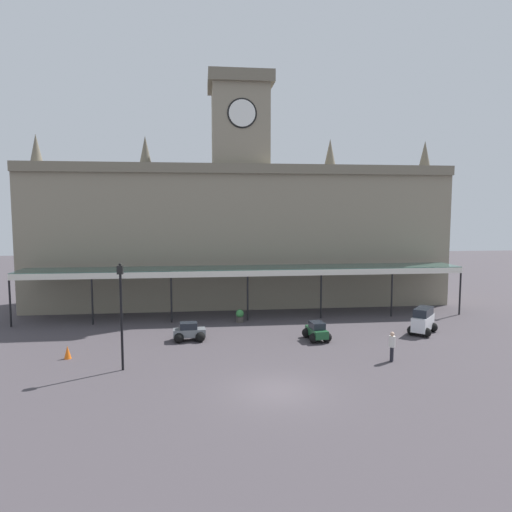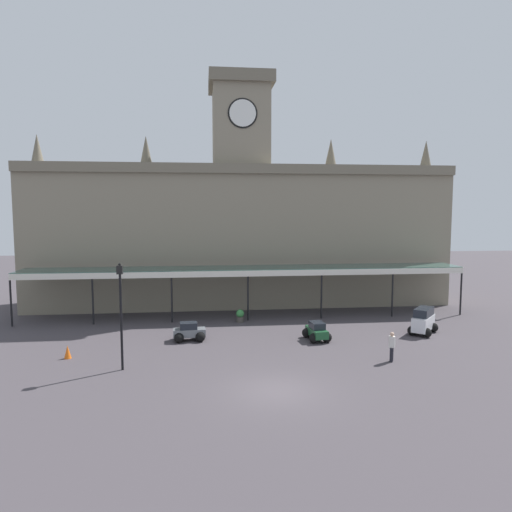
{
  "view_description": "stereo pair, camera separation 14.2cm",
  "coord_description": "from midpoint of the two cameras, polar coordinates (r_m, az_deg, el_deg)",
  "views": [
    {
      "loc": [
        -3.4,
        -20.72,
        8.37
      ],
      "look_at": [
        0.0,
        8.53,
        5.49
      ],
      "focal_mm": 32.68,
      "sensor_mm": 36.0,
      "label": 1
    },
    {
      "loc": [
        -3.26,
        -20.74,
        8.37
      ],
      "look_at": [
        0.0,
        8.53,
        5.49
      ],
      "focal_mm": 32.68,
      "sensor_mm": 36.0,
      "label": 2
    }
  ],
  "objects": [
    {
      "name": "ground_plane",
      "position": [
        22.6,
        2.68,
        -16.15
      ],
      "size": [
        140.0,
        140.0,
        0.0
      ],
      "primitive_type": "plane",
      "color": "#443E43"
    },
    {
      "name": "pedestrian_crossing_forecourt",
      "position": [
        27.35,
        16.43,
        -10.47
      ],
      "size": [
        0.34,
        0.36,
        1.67
      ],
      "color": "black",
      "rests_on": "ground"
    },
    {
      "name": "planter_near_kerb",
      "position": [
        35.3,
        -1.84,
        -7.31
      ],
      "size": [
        0.6,
        0.6,
        0.96
      ],
      "color": "#47423D",
      "rests_on": "ground"
    },
    {
      "name": "car_grey_sedan",
      "position": [
        30.75,
        -8.03,
        -9.29
      ],
      "size": [
        2.1,
        1.6,
        1.19
      ],
      "color": "slate",
      "rests_on": "ground"
    },
    {
      "name": "station_building",
      "position": [
        41.81,
        -1.79,
        3.38
      ],
      "size": [
        36.36,
        6.69,
        19.94
      ],
      "color": "gray",
      "rests_on": "ground"
    },
    {
      "name": "victorian_lamppost",
      "position": [
        25.32,
        -16.07,
        -5.79
      ],
      "size": [
        0.3,
        0.3,
        5.67
      ],
      "color": "black",
      "rests_on": "ground"
    },
    {
      "name": "entrance_canopy",
      "position": [
        36.52,
        -1.07,
        -1.66
      ],
      "size": [
        34.51,
        3.26,
        3.91
      ],
      "color": "#38564C",
      "rests_on": "ground"
    },
    {
      "name": "traffic_cone",
      "position": [
        28.98,
        -21.93,
        -10.84
      ],
      "size": [
        0.4,
        0.4,
        0.75
      ],
      "primitive_type": "cone",
      "color": "orange",
      "rests_on": "ground"
    },
    {
      "name": "car_green_sedan",
      "position": [
        30.82,
        7.58,
        -9.25
      ],
      "size": [
        1.67,
        2.14,
        1.19
      ],
      "color": "#1E512D",
      "rests_on": "ground"
    },
    {
      "name": "car_white_van",
      "position": [
        34.0,
        19.91,
        -7.6
      ],
      "size": [
        2.47,
        2.54,
        1.77
      ],
      "color": "silver",
      "rests_on": "ground"
    }
  ]
}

